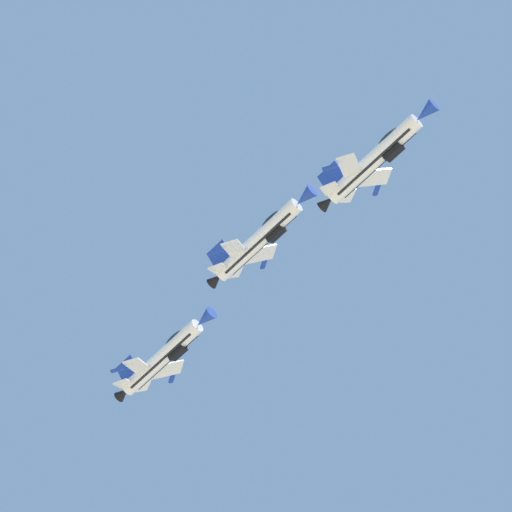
% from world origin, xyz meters
% --- Properties ---
extents(fighter_jet_lead, '(10.99, 13.82, 6.17)m').
position_xyz_m(fighter_jet_lead, '(22.20, 43.29, 107.55)').
color(fighter_jet_lead, white).
extents(fighter_jet_left_wing, '(10.79, 13.82, 6.75)m').
position_xyz_m(fighter_jet_left_wing, '(11.95, 55.14, 109.11)').
color(fighter_jet_left_wing, white).
extents(fighter_jet_right_wing, '(10.96, 13.82, 6.27)m').
position_xyz_m(fighter_jet_right_wing, '(3.19, 70.40, 106.96)').
color(fighter_jet_right_wing, white).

